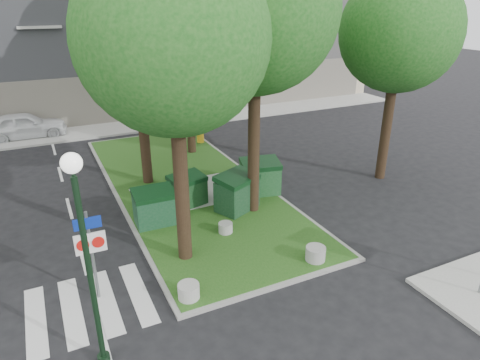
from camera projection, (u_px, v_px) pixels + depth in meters
ground at (264, 290)px, 12.38m from camera, size 120.00×120.00×0.00m
median_island at (187, 185)px, 19.17m from camera, size 6.00×16.00×0.12m
median_kerb at (187, 185)px, 19.17m from camera, size 6.30×16.30×0.10m
building_sidewalk at (125, 127)px, 27.64m from camera, size 42.00×3.00×0.12m
zebra_crossing at (122, 297)px, 12.11m from camera, size 5.00×3.00×0.01m
tree_median_near_left at (174, 18)px, 11.04m from camera, size 5.20×5.20×10.53m
tree_median_mid at (135, 20)px, 16.74m from camera, size 4.80×4.80×9.99m
tree_street_right at (402, 19)px, 17.47m from camera, size 5.00×5.00×10.06m
dumpster_a at (155, 207)px, 15.56m from camera, size 1.50×1.07×1.37m
dumpster_b at (187, 190)px, 17.01m from camera, size 1.59×1.29×1.30m
dumpster_c at (237, 192)px, 16.60m from camera, size 1.94×1.70×1.50m
dumpster_d at (260, 177)px, 18.02m from camera, size 1.81×1.45×1.49m
bollard_left at (189, 291)px, 11.82m from camera, size 0.60×0.60×0.43m
bollard_right at (315, 254)px, 13.52m from camera, size 0.63×0.63×0.45m
bollard_mid at (225, 228)px, 15.14m from camera, size 0.50×0.50×0.36m
litter_bin at (200, 136)px, 24.47m from camera, size 0.41×0.41×0.71m
street_lamp at (84, 241)px, 8.70m from camera, size 0.41×0.41×5.16m
traffic_sign_pole at (91, 244)px, 11.42m from camera, size 0.82×0.09×2.72m
car_white at (24, 125)px, 25.40m from camera, size 4.65×1.96×1.57m
car_silver at (176, 108)px, 29.72m from camera, size 4.40×1.57×1.45m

